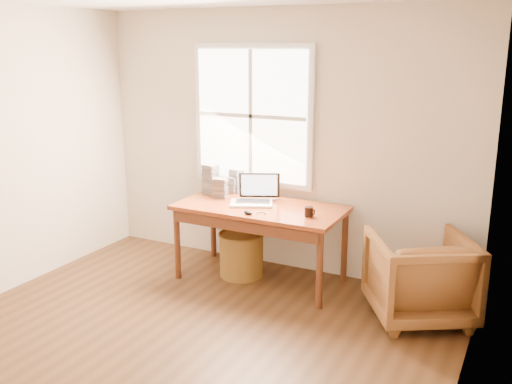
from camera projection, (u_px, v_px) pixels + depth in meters
The scene contains 11 objects.
room_shell at pixel (151, 184), 3.89m from camera, with size 4.04×4.54×2.64m.
desk at pixel (260, 208), 5.44m from camera, with size 1.60×0.80×0.04m, color brown.
armchair at pixel (420, 277), 4.74m from camera, with size 0.78×0.81×0.73m, color brown.
wicker_stool at pixel (241, 255), 5.66m from camera, with size 0.43×0.43×0.43m, color brown.
laptop at pixel (251, 191), 5.46m from camera, with size 0.36×0.38×0.27m, color silver, non-canonical shape.
mouse at pixel (248, 212), 5.17m from camera, with size 0.10×0.06×0.03m, color black.
coffee_mug at pixel (309, 212), 5.10m from camera, with size 0.08×0.08×0.09m, color black.
cd_stack_a at pixel (237, 181), 5.91m from camera, with size 0.13×0.11×0.25m, color #B6BCC2.
cd_stack_b at pixel (220, 188), 5.71m from camera, with size 0.13×0.12×0.20m, color #2A2A30.
cd_stack_c at pixel (211, 179), 5.84m from camera, with size 0.14×0.12×0.31m, color gray.
cd_stack_d at pixel (233, 184), 5.92m from camera, with size 0.13×0.12×0.17m, color #B7BAC3.
Camera 1 is at (2.33, -2.88, 2.24)m, focal length 40.00 mm.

